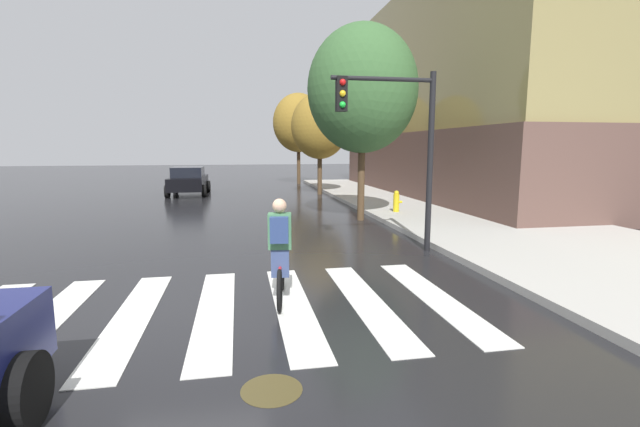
{
  "coord_description": "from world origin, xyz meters",
  "views": [
    {
      "loc": [
        0.84,
        -6.55,
        2.47
      ],
      "look_at": [
        2.31,
        1.33,
        1.26
      ],
      "focal_mm": 24.55,
      "sensor_mm": 36.0,
      "label": 1
    }
  ],
  "objects_px": {
    "fire_hydrant": "(396,201)",
    "cyclist": "(280,251)",
    "manhole_cover": "(272,390)",
    "street_tree_mid": "(320,126)",
    "street_tree_far": "(298,123)",
    "sedan_mid": "(189,180)",
    "street_tree_near": "(362,89)",
    "traffic_light_near": "(398,131)"
  },
  "relations": [
    {
      "from": "manhole_cover",
      "to": "traffic_light_near",
      "type": "relative_size",
      "value": 0.15
    },
    {
      "from": "street_tree_near",
      "to": "street_tree_far",
      "type": "height_order",
      "value": "street_tree_near"
    },
    {
      "from": "fire_hydrant",
      "to": "cyclist",
      "type": "bearing_deg",
      "value": -121.19
    },
    {
      "from": "manhole_cover",
      "to": "fire_hydrant",
      "type": "relative_size",
      "value": 0.82
    },
    {
      "from": "fire_hydrant",
      "to": "street_tree_near",
      "type": "xyz_separation_m",
      "value": [
        -1.55,
        -0.71,
        3.85
      ]
    },
    {
      "from": "traffic_light_near",
      "to": "street_tree_mid",
      "type": "height_order",
      "value": "street_tree_mid"
    },
    {
      "from": "manhole_cover",
      "to": "street_tree_mid",
      "type": "distance_m",
      "value": 19.49
    },
    {
      "from": "street_tree_far",
      "to": "street_tree_mid",
      "type": "bearing_deg",
      "value": -88.88
    },
    {
      "from": "street_tree_mid",
      "to": "manhole_cover",
      "type": "bearing_deg",
      "value": -102.02
    },
    {
      "from": "manhole_cover",
      "to": "fire_hydrant",
      "type": "xyz_separation_m",
      "value": [
        5.39,
        10.89,
        0.53
      ]
    },
    {
      "from": "street_tree_near",
      "to": "traffic_light_near",
      "type": "bearing_deg",
      "value": -95.93
    },
    {
      "from": "cyclist",
      "to": "manhole_cover",
      "type": "bearing_deg",
      "value": -97.62
    },
    {
      "from": "fire_hydrant",
      "to": "street_tree_near",
      "type": "bearing_deg",
      "value": -155.51
    },
    {
      "from": "manhole_cover",
      "to": "street_tree_mid",
      "type": "relative_size",
      "value": 0.12
    },
    {
      "from": "manhole_cover",
      "to": "cyclist",
      "type": "relative_size",
      "value": 0.38
    },
    {
      "from": "sedan_mid",
      "to": "traffic_light_near",
      "type": "bearing_deg",
      "value": -66.55
    },
    {
      "from": "street_tree_near",
      "to": "sedan_mid",
      "type": "bearing_deg",
      "value": 124.72
    },
    {
      "from": "street_tree_mid",
      "to": "street_tree_far",
      "type": "bearing_deg",
      "value": 91.12
    },
    {
      "from": "sedan_mid",
      "to": "fire_hydrant",
      "type": "relative_size",
      "value": 5.5
    },
    {
      "from": "cyclist",
      "to": "street_tree_far",
      "type": "bearing_deg",
      "value": 81.47
    },
    {
      "from": "sedan_mid",
      "to": "cyclist",
      "type": "distance_m",
      "value": 17.62
    },
    {
      "from": "cyclist",
      "to": "street_tree_mid",
      "type": "xyz_separation_m",
      "value": [
        3.65,
        16.17,
        2.75
      ]
    },
    {
      "from": "street_tree_near",
      "to": "street_tree_mid",
      "type": "relative_size",
      "value": 1.22
    },
    {
      "from": "sedan_mid",
      "to": "street_tree_near",
      "type": "bearing_deg",
      "value": -55.28
    },
    {
      "from": "fire_hydrant",
      "to": "street_tree_mid",
      "type": "distance_m",
      "value": 8.54
    },
    {
      "from": "traffic_light_near",
      "to": "street_tree_mid",
      "type": "xyz_separation_m",
      "value": [
        0.64,
        13.22,
        0.73
      ]
    },
    {
      "from": "cyclist",
      "to": "fire_hydrant",
      "type": "bearing_deg",
      "value": 58.81
    },
    {
      "from": "manhole_cover",
      "to": "sedan_mid",
      "type": "height_order",
      "value": "sedan_mid"
    },
    {
      "from": "cyclist",
      "to": "street_tree_near",
      "type": "height_order",
      "value": "street_tree_near"
    },
    {
      "from": "fire_hydrant",
      "to": "street_tree_mid",
      "type": "height_order",
      "value": "street_tree_mid"
    },
    {
      "from": "traffic_light_near",
      "to": "fire_hydrant",
      "type": "bearing_deg",
      "value": 69.29
    },
    {
      "from": "street_tree_near",
      "to": "street_tree_far",
      "type": "xyz_separation_m",
      "value": [
        0.01,
        15.77,
        -0.23
      ]
    },
    {
      "from": "sedan_mid",
      "to": "street_tree_near",
      "type": "height_order",
      "value": "street_tree_near"
    },
    {
      "from": "manhole_cover",
      "to": "street_tree_mid",
      "type": "bearing_deg",
      "value": 77.98
    },
    {
      "from": "street_tree_near",
      "to": "street_tree_mid",
      "type": "bearing_deg",
      "value": 88.97
    },
    {
      "from": "manhole_cover",
      "to": "cyclist",
      "type": "bearing_deg",
      "value": 82.38
    },
    {
      "from": "manhole_cover",
      "to": "sedan_mid",
      "type": "xyz_separation_m",
      "value": [
        -2.88,
        19.88,
        0.76
      ]
    },
    {
      "from": "manhole_cover",
      "to": "traffic_light_near",
      "type": "distance_m",
      "value": 7.06
    },
    {
      "from": "cyclist",
      "to": "street_tree_near",
      "type": "relative_size",
      "value": 0.26
    },
    {
      "from": "traffic_light_near",
      "to": "fire_hydrant",
      "type": "height_order",
      "value": "traffic_light_near"
    },
    {
      "from": "traffic_light_near",
      "to": "street_tree_mid",
      "type": "relative_size",
      "value": 0.79
    },
    {
      "from": "street_tree_mid",
      "to": "street_tree_far",
      "type": "xyz_separation_m",
      "value": [
        -0.14,
        7.22,
        0.56
      ]
    }
  ]
}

